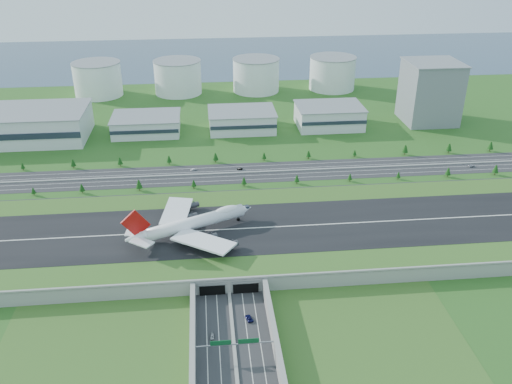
{
  "coord_description": "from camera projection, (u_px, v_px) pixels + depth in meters",
  "views": [
    {
      "loc": [
        -8.66,
        -273.22,
        171.13
      ],
      "look_at": [
        22.3,
        35.0,
        14.1
      ],
      "focal_mm": 38.0,
      "sensor_mm": 36.0,
      "label": 1
    }
  ],
  "objects": [
    {
      "name": "car_5",
      "position": [
        240.0,
        169.0,
        411.39
      ],
      "size": [
        4.74,
        2.26,
        1.5
      ],
      "primitive_type": "imported",
      "rotation": [
        0.0,
        0.0,
        -1.72
      ],
      "color": "black",
      "rests_on": "ground"
    },
    {
      "name": "fuel_tank_a",
      "position": [
        98.0,
        79.0,
        577.13
      ],
      "size": [
        50.0,
        50.0,
        35.0
      ],
      "primitive_type": "cylinder",
      "color": "white",
      "rests_on": "ground"
    },
    {
      "name": "fuel_tank_d",
      "position": [
        332.0,
        73.0,
        599.87
      ],
      "size": [
        50.0,
        50.0,
        35.0
      ],
      "primitive_type": "cylinder",
      "color": "white",
      "rests_on": "ground"
    },
    {
      "name": "hangar_mid_a",
      "position": [
        146.0,
        124.0,
        480.51
      ],
      "size": [
        58.0,
        42.0,
        15.0
      ],
      "primitive_type": "cube",
      "color": "silver",
      "rests_on": "ground"
    },
    {
      "name": "hangar_mid_b",
      "position": [
        242.0,
        120.0,
        487.63
      ],
      "size": [
        58.0,
        42.0,
        17.0
      ],
      "primitive_type": "cube",
      "color": "silver",
      "rests_on": "ground"
    },
    {
      "name": "north_expressway",
      "position": [
        218.0,
        174.0,
        404.91
      ],
      "size": [
        560.0,
        36.0,
        0.12
      ],
      "primitive_type": "cube",
      "color": "#28282B",
      "rests_on": "ground"
    },
    {
      "name": "car_0",
      "position": [
        212.0,
        336.0,
        246.78
      ],
      "size": [
        2.33,
        4.94,
        1.63
      ],
      "primitive_type": "imported",
      "rotation": [
        0.0,
        0.0,
        -0.09
      ],
      "color": "#A5A5A9",
      "rests_on": "ground"
    },
    {
      "name": "bay_water",
      "position": [
        208.0,
        57.0,
        746.6
      ],
      "size": [
        1200.0,
        260.0,
        0.06
      ],
      "primitive_type": "cube",
      "color": "#32485F",
      "rests_on": "ground"
    },
    {
      "name": "hangar_west",
      "position": [
        16.0,
        125.0,
        464.0
      ],
      "size": [
        120.0,
        60.0,
        25.0
      ],
      "primitive_type": "cube",
      "color": "silver",
      "rests_on": "ground"
    },
    {
      "name": "fuel_tank_b",
      "position": [
        178.0,
        77.0,
        584.71
      ],
      "size": [
        50.0,
        50.0,
        35.0
      ],
      "primitive_type": "cylinder",
      "color": "white",
      "rests_on": "ground"
    },
    {
      "name": "hangar_mid_c",
      "position": [
        329.0,
        116.0,
        494.31
      ],
      "size": [
        58.0,
        42.0,
        19.0
      ],
      "primitive_type": "cube",
      "color": "silver",
      "rests_on": "ground"
    },
    {
      "name": "car_6",
      "position": [
        471.0,
        166.0,
        416.3
      ],
      "size": [
        5.76,
        3.15,
        1.53
      ],
      "primitive_type": "imported",
      "rotation": [
        0.0,
        0.0,
        1.69
      ],
      "color": "silver",
      "rests_on": "ground"
    },
    {
      "name": "tree_row",
      "position": [
        250.0,
        166.0,
        406.32
      ],
      "size": [
        500.29,
        48.69,
        8.5
      ],
      "color": "#3D2819",
      "rests_on": "ground"
    },
    {
      "name": "car_2",
      "position": [
        249.0,
        318.0,
        257.75
      ],
      "size": [
        4.22,
        6.28,
        1.6
      ],
      "primitive_type": "imported",
      "rotation": [
        0.0,
        0.0,
        3.44
      ],
      "color": "#0B0D39",
      "rests_on": "ground"
    },
    {
      "name": "airfield_deck",
      "position": [
        224.0,
        236.0,
        318.69
      ],
      "size": [
        520.0,
        100.0,
        9.2
      ],
      "color": "gray",
      "rests_on": "ground"
    },
    {
      "name": "sign_gantry_near",
      "position": [
        235.0,
        345.0,
        233.13
      ],
      "size": [
        38.7,
        0.7,
        9.8
      ],
      "color": "gray",
      "rests_on": "ground"
    },
    {
      "name": "boeing_747",
      "position": [
        192.0,
        223.0,
        310.15
      ],
      "size": [
        74.68,
        68.96,
        24.68
      ],
      "rotation": [
        0.0,
        0.0,
        0.42
      ],
      "color": "white",
      "rests_on": "airfield_deck"
    },
    {
      "name": "underpass_road",
      "position": [
        236.0,
        358.0,
        230.84
      ],
      "size": [
        38.8,
        120.4,
        8.0
      ],
      "color": "#28282B",
      "rests_on": "ground"
    },
    {
      "name": "ground",
      "position": [
        224.0,
        241.0,
        320.63
      ],
      "size": [
        1200.0,
        1200.0,
        0.0
      ],
      "primitive_type": "plane",
      "color": "#1F4F18",
      "rests_on": "ground"
    },
    {
      "name": "car_7",
      "position": [
        193.0,
        169.0,
        410.86
      ],
      "size": [
        4.82,
        2.88,
        1.31
      ],
      "primitive_type": "imported",
      "rotation": [
        0.0,
        0.0,
        -1.32
      ],
      "color": "white",
      "rests_on": "ground"
    },
    {
      "name": "office_tower",
      "position": [
        430.0,
        92.0,
        499.08
      ],
      "size": [
        46.0,
        46.0,
        55.0
      ],
      "primitive_type": "cube",
      "color": "slate",
      "rests_on": "ground"
    },
    {
      "name": "fuel_tank_c",
      "position": [
        256.0,
        75.0,
        592.29
      ],
      "size": [
        50.0,
        50.0,
        35.0
      ],
      "primitive_type": "cylinder",
      "color": "white",
      "rests_on": "ground"
    }
  ]
}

